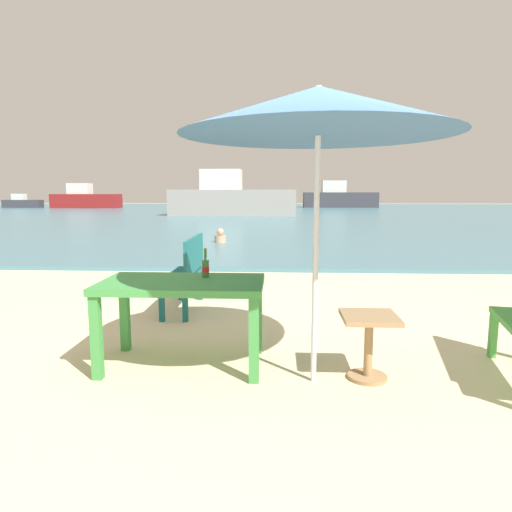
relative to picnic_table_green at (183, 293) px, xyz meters
The scene contains 12 objects.
ground_plane 1.25m from the picnic_table_green, 17.70° to the right, with size 120.00×120.00×0.00m, color beige.
sea_water 29.70m from the picnic_table_green, 88.04° to the left, with size 120.00×50.00×0.08m, color teal.
picnic_table_green is the anchor object (origin of this frame).
beer_bottle_amber 0.32m from the picnic_table_green, 45.54° to the left, with size 0.07×0.07×0.26m.
patio_umbrella 1.87m from the picnic_table_green, 14.58° to the right, with size 2.10×2.10×2.30m.
side_table_wood 1.61m from the picnic_table_green, ahead, with size 0.44×0.44×0.54m.
bench_teal_center 1.91m from the picnic_table_green, 100.28° to the left, with size 0.37×1.20×0.95m.
swimmer_person 9.18m from the picnic_table_green, 95.35° to the left, with size 0.34×0.34×0.41m.
boat_barge 44.88m from the picnic_table_green, 121.79° to the left, with size 3.64×0.99×1.32m.
boat_ferry 41.67m from the picnic_table_green, 114.61° to the left, with size 6.33×1.73×2.30m.
boat_sailboat 24.62m from the picnic_table_green, 95.02° to the left, with size 7.88×2.15×2.86m.
boat_cargo_ship 41.00m from the picnic_table_green, 80.56° to the left, with size 7.09×1.93×2.58m.
Camera 1 is at (-0.19, -3.45, 1.52)m, focal length 31.45 mm.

